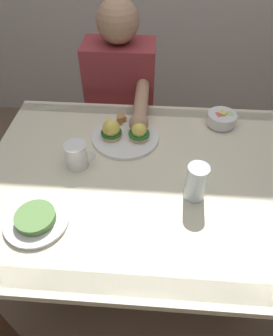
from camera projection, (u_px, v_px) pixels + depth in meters
ground_plane at (144, 272)px, 1.61m from camera, size 6.00×6.00×0.00m
dining_table at (147, 196)px, 1.16m from camera, size 1.20×0.90×0.74m
eggs_benedict_plate at (125, 134)px, 1.22m from camera, size 0.27×0.27×0.09m
fruit_bowl at (222, 119)px, 1.28m from camera, size 0.12×0.12×0.06m
coffee_mug at (77, 155)px, 1.09m from camera, size 0.11×0.08×0.09m
water_glass_near at (196, 184)px, 0.98m from camera, size 0.07×0.07×0.13m
side_plate at (36, 219)px, 0.94m from camera, size 0.20×0.20×0.04m
diner_person at (121, 103)px, 1.58m from camera, size 0.34×0.54×1.14m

